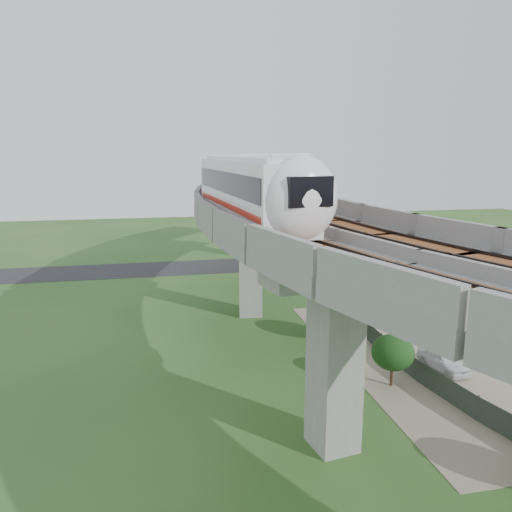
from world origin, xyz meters
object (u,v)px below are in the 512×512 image
object	(u,v)px
car_dark	(487,339)
car_red	(505,339)
metro_train	(257,172)
car_white	(443,360)

from	to	relation	value
car_dark	car_red	bearing A→B (deg)	-98.13
metro_train	car_white	world-z (taller)	metro_train
metro_train	car_dark	bearing A→B (deg)	-52.48
car_white	car_red	xyz separation A→B (m)	(6.64, 2.45, 0.01)
metro_train	car_dark	world-z (taller)	metro_train
car_white	car_dark	bearing A→B (deg)	20.52
metro_train	car_red	distance (m)	26.51
metro_train	car_red	size ratio (longest dim) A/B	14.07
car_white	car_red	world-z (taller)	car_red
car_red	car_white	bearing A→B (deg)	-120.37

